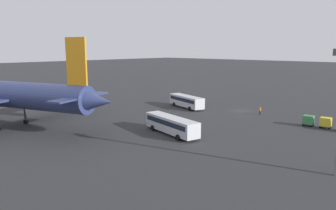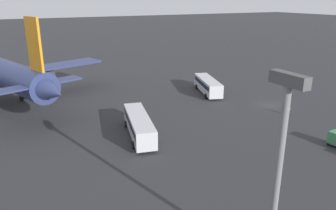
{
  "view_description": "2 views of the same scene",
  "coord_description": "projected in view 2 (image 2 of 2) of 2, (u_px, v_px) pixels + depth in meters",
  "views": [
    {
      "loc": [
        -39.25,
        69.11,
        15.06
      ],
      "look_at": [
        -0.16,
        26.33,
        4.86
      ],
      "focal_mm": 35.0,
      "sensor_mm": 36.0,
      "label": 1
    },
    {
      "loc": [
        -43.08,
        43.98,
        19.37
      ],
      "look_at": [
        3.45,
        19.87,
        2.04
      ],
      "focal_mm": 35.0,
      "sensor_mm": 36.0,
      "label": 2
    }
  ],
  "objects": [
    {
      "name": "ground_plane",
      "position": [
        270.0,
        105.0,
        61.61
      ],
      "size": [
        600.0,
        600.0,
        0.0
      ],
      "primitive_type": "plane",
      "color": "#2D2D30"
    },
    {
      "name": "light_pole",
      "position": [
        280.0,
        155.0,
        21.77
      ],
      "size": [
        2.8,
        0.7,
        14.94
      ],
      "color": "slate",
      "rests_on": "ground"
    },
    {
      "name": "worker_person",
      "position": [
        289.0,
        110.0,
        56.21
      ],
      "size": [
        0.38,
        0.38,
        1.74
      ],
      "color": "#1E1E2D",
      "rests_on": "ground"
    },
    {
      "name": "shuttle_bus_far",
      "position": [
        139.0,
        124.0,
        47.44
      ],
      "size": [
        13.06,
        5.63,
        3.05
      ],
      "rotation": [
        0.0,
        0.0,
        -0.23
      ],
      "color": "silver",
      "rests_on": "ground"
    },
    {
      "name": "shuttle_bus_near",
      "position": [
        208.0,
        85.0,
        68.77
      ],
      "size": [
        12.05,
        6.18,
        3.07
      ],
      "rotation": [
        0.0,
        0.0,
        -0.3
      ],
      "color": "silver",
      "rests_on": "ground"
    }
  ]
}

